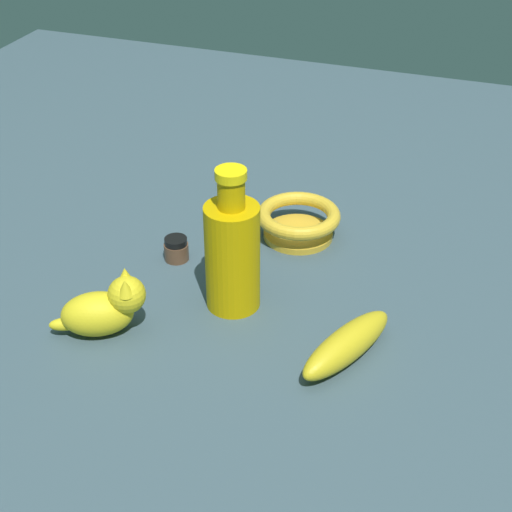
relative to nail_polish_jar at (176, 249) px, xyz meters
The scene contains 6 objects.
ground 0.18m from the nail_polish_jar, 63.79° to the left, with size 2.00×2.00×0.00m, color #384C56.
nail_polish_jar is the anchor object (origin of this frame).
bowl 0.20m from the nail_polish_jar, 129.11° to the left, with size 0.13×0.13×0.05m.
banana 0.33m from the nail_polish_jar, 65.44° to the left, with size 0.17×0.04×0.04m, color gold.
bottle_tall 0.16m from the nail_polish_jar, 58.01° to the left, with size 0.08×0.08×0.21m.
cat_figurine 0.19m from the nail_polish_jar, ahead, with size 0.10×0.12×0.09m.
Camera 1 is at (0.82, 0.29, 0.66)m, focal length 54.60 mm.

